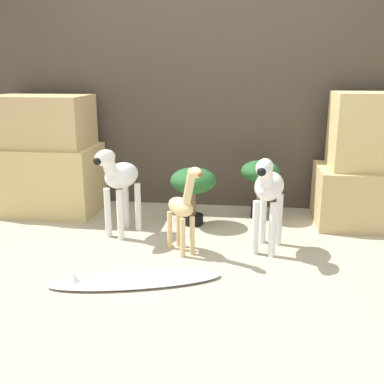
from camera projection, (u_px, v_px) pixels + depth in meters
The scene contains 10 objects.
ground_plane at pixel (186, 265), 2.95m from camera, with size 14.00×14.00×0.00m, color #B2A88E.
wall_back at pixel (208, 86), 4.00m from camera, with size 6.40×0.08×2.20m.
rock_pillar_left at pixel (46, 158), 3.95m from camera, with size 0.89×0.59×1.03m.
rock_pillar_right at pixel (375, 168), 3.61m from camera, with size 0.89×0.59×1.07m.
zebra_right at pixel (268, 190), 3.07m from camera, with size 0.27×0.47×0.69m.
zebra_left at pixel (119, 179), 3.38m from camera, with size 0.30×0.47×0.69m.
giraffe_figurine at pixel (183, 207), 3.07m from camera, with size 0.32×0.35×0.64m.
potted_palm_front at pixel (260, 175), 3.79m from camera, with size 0.33×0.33×0.50m.
potted_palm_back at pixel (193, 184), 3.64m from camera, with size 0.37×0.37×0.47m.
surfboard at pixel (134, 280), 2.71m from camera, with size 1.07×0.52×0.08m.
Camera 1 is at (0.39, -2.69, 1.25)m, focal length 42.00 mm.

